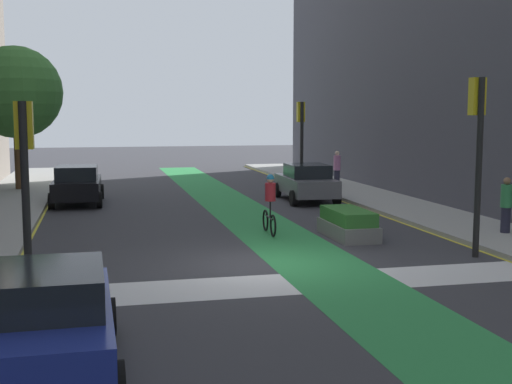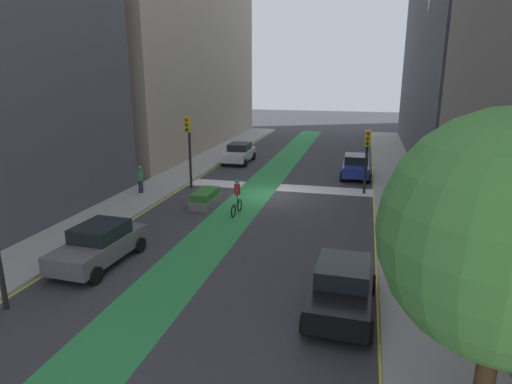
% 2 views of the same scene
% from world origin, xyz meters
% --- Properties ---
extents(ground_plane, '(120.00, 120.00, 0.00)m').
position_xyz_m(ground_plane, '(0.00, 0.00, 0.00)').
color(ground_plane, '#38383D').
extents(bike_lane_paint, '(2.40, 60.00, 0.01)m').
position_xyz_m(bike_lane_paint, '(1.23, 0.00, 0.00)').
color(bike_lane_paint, '#2D8C47').
rests_on(bike_lane_paint, ground_plane).
extents(crosswalk_band, '(12.00, 1.80, 0.01)m').
position_xyz_m(crosswalk_band, '(0.00, -2.00, 0.00)').
color(crosswalk_band, silver).
rests_on(crosswalk_band, ground_plane).
extents(curb_stripe_left, '(0.16, 60.00, 0.01)m').
position_xyz_m(curb_stripe_left, '(-6.00, 0.00, 0.01)').
color(curb_stripe_left, yellow).
rests_on(curb_stripe_left, ground_plane).
extents(curb_stripe_right, '(0.16, 60.00, 0.01)m').
position_xyz_m(curb_stripe_right, '(6.00, 0.00, 0.01)').
color(curb_stripe_right, yellow).
rests_on(curb_stripe_right, ground_plane).
extents(traffic_signal_near_right, '(0.35, 0.52, 4.58)m').
position_xyz_m(traffic_signal_near_right, '(5.44, -0.34, 3.20)').
color(traffic_signal_near_right, black).
rests_on(traffic_signal_near_right, ground_plane).
extents(traffic_signal_near_left, '(0.35, 0.52, 3.92)m').
position_xyz_m(traffic_signal_near_left, '(-5.39, -1.68, 2.76)').
color(traffic_signal_near_left, black).
rests_on(traffic_signal_near_left, ground_plane).
extents(traffic_signal_far_right, '(0.35, 0.52, 4.22)m').
position_xyz_m(traffic_signal_far_right, '(5.48, 15.04, 2.96)').
color(traffic_signal_far_right, black).
rests_on(traffic_signal_far_right, ground_plane).
extents(car_blue_left_near, '(2.07, 4.22, 1.57)m').
position_xyz_m(car_blue_left_near, '(-4.74, -6.15, 0.80)').
color(car_blue_left_near, navy).
rests_on(car_blue_left_near, ground_plane).
extents(car_black_left_far, '(2.13, 4.25, 1.57)m').
position_xyz_m(car_black_left_far, '(-4.82, 12.45, 0.80)').
color(car_black_left_far, black).
rests_on(car_black_left_far, ground_plane).
extents(car_grey_right_far, '(2.18, 4.27, 1.57)m').
position_xyz_m(car_grey_right_far, '(4.53, 11.17, 0.80)').
color(car_grey_right_far, slate).
rests_on(car_grey_right_far, ground_plane).
extents(cyclist_in_lane, '(0.32, 1.73, 1.86)m').
position_xyz_m(cyclist_in_lane, '(1.09, 3.91, 0.97)').
color(cyclist_in_lane, black).
rests_on(cyclist_in_lane, ground_plane).
extents(pedestrian_sidewalk_right_a, '(0.34, 0.34, 1.73)m').
position_xyz_m(pedestrian_sidewalk_right_a, '(7.27, 14.93, 1.03)').
color(pedestrian_sidewalk_right_a, '#262638').
rests_on(pedestrian_sidewalk_right_a, sidewalk_right).
extents(pedestrian_sidewalk_right_b, '(0.34, 0.34, 1.66)m').
position_xyz_m(pedestrian_sidewalk_right_b, '(7.79, 1.80, 0.99)').
color(pedestrian_sidewalk_right_b, '#262638').
rests_on(pedestrian_sidewalk_right_b, sidewalk_right).
extents(street_tree_near, '(4.27, 4.27, 6.64)m').
position_xyz_m(street_tree_near, '(-7.61, 17.48, 4.64)').
color(street_tree_near, brown).
rests_on(street_tree_near, sidewalk_left).
extents(median_planter, '(1.12, 2.49, 0.85)m').
position_xyz_m(median_planter, '(3.23, 2.89, 0.40)').
color(median_planter, slate).
rests_on(median_planter, ground_plane).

